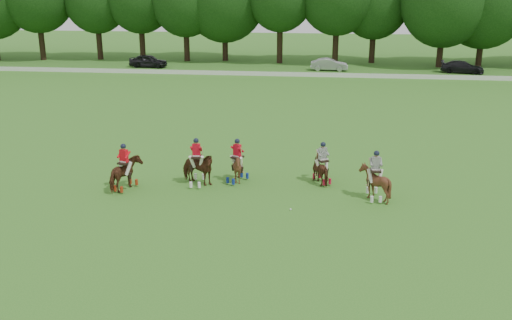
# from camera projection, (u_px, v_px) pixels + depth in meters

# --- Properties ---
(ground) EXTENTS (180.00, 180.00, 0.00)m
(ground) POSITION_uv_depth(u_px,v_px,m) (184.00, 220.00, 23.78)
(ground) COLOR #307321
(ground) RESTS_ON ground
(boundary_rail) EXTENTS (120.00, 0.10, 0.44)m
(boundary_rail) POSITION_uv_depth(u_px,v_px,m) (272.00, 74.00, 59.68)
(boundary_rail) COLOR white
(boundary_rail) RESTS_ON ground
(car_left) EXTENTS (4.44, 2.08, 1.47)m
(car_left) POSITION_uv_depth(u_px,v_px,m) (148.00, 61.00, 65.52)
(car_left) COLOR black
(car_left) RESTS_ON ground
(car_mid) EXTENTS (4.11, 1.51, 1.34)m
(car_mid) POSITION_uv_depth(u_px,v_px,m) (329.00, 65.00, 63.10)
(car_mid) COLOR #A3A4A9
(car_mid) RESTS_ON ground
(car_right) EXTENTS (4.77, 2.71, 1.30)m
(car_right) POSITION_uv_depth(u_px,v_px,m) (462.00, 67.00, 61.43)
(car_right) COLOR black
(car_right) RESTS_ON ground
(polo_red_a) EXTENTS (1.38, 2.01, 2.27)m
(polo_red_a) POSITION_uv_depth(u_px,v_px,m) (125.00, 173.00, 26.97)
(polo_red_a) COLOR #462212
(polo_red_a) RESTS_ON ground
(polo_red_b) EXTENTS (1.70, 1.48, 2.36)m
(polo_red_b) POSITION_uv_depth(u_px,v_px,m) (197.00, 168.00, 27.58)
(polo_red_b) COLOR #462212
(polo_red_b) RESTS_ON ground
(polo_red_c) EXTENTS (1.74, 1.79, 2.22)m
(polo_red_c) POSITION_uv_depth(u_px,v_px,m) (237.00, 167.00, 27.97)
(polo_red_c) COLOR #462212
(polo_red_c) RESTS_ON ground
(polo_stripe_a) EXTENTS (1.44, 1.75, 2.09)m
(polo_stripe_a) POSITION_uv_depth(u_px,v_px,m) (322.00, 169.00, 27.89)
(polo_stripe_a) COLOR #462212
(polo_stripe_a) RESTS_ON ground
(polo_stripe_b) EXTENTS (1.42, 1.56, 2.30)m
(polo_stripe_b) POSITION_uv_depth(u_px,v_px,m) (375.00, 182.00, 25.77)
(polo_stripe_b) COLOR #462212
(polo_stripe_b) RESTS_ON ground
(polo_ball) EXTENTS (0.09, 0.09, 0.09)m
(polo_ball) POSITION_uv_depth(u_px,v_px,m) (291.00, 209.00, 24.72)
(polo_ball) COLOR white
(polo_ball) RESTS_ON ground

